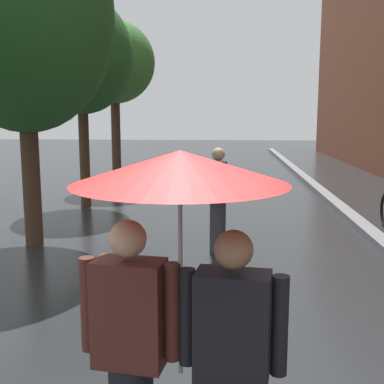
# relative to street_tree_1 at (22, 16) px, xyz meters

# --- Properties ---
(kerb_strip) EXTENTS (0.30, 36.00, 0.12)m
(kerb_strip) POSITION_rel_street_tree_1_xyz_m (6.02, 4.73, -3.75)
(kerb_strip) COLOR slate
(kerb_strip) RESTS_ON ground
(street_tree_1) EXTENTS (2.96, 2.96, 5.71)m
(street_tree_1) POSITION_rel_street_tree_1_xyz_m (0.00, 0.00, 0.00)
(street_tree_1) COLOR #473323
(street_tree_1) RESTS_ON ground
(street_tree_2) EXTENTS (2.44, 2.44, 5.00)m
(street_tree_2) POSITION_rel_street_tree_1_xyz_m (-0.15, 3.54, -0.21)
(street_tree_2) COLOR #473323
(street_tree_2) RESTS_ON ground
(street_tree_3) EXTENTS (2.43, 2.43, 5.00)m
(street_tree_3) POSITION_rel_street_tree_1_xyz_m (-0.08, 6.61, -0.06)
(street_tree_3) COLOR #473323
(street_tree_3) RESTS_ON ground
(couple_under_umbrella) EXTENTS (1.17, 1.17, 2.06)m
(couple_under_umbrella) POSITION_rel_street_tree_1_xyz_m (3.09, -5.35, -2.41)
(couple_under_umbrella) COLOR black
(couple_under_umbrella) RESTS_ON ground
(pedestrian_walking_midground) EXTENTS (0.36, 0.58, 1.72)m
(pedestrian_walking_midground) POSITION_rel_street_tree_1_xyz_m (3.20, -0.25, -2.89)
(pedestrian_walking_midground) COLOR #2D2D33
(pedestrian_walking_midground) RESTS_ON ground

